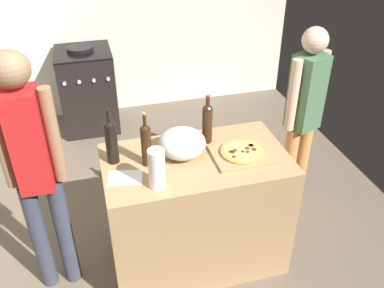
{
  "coord_description": "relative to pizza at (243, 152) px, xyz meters",
  "views": [
    {
      "loc": [
        -0.37,
        -1.58,
        2.47
      ],
      "look_at": [
        0.25,
        0.68,
        0.96
      ],
      "focal_mm": 39.01,
      "sensor_mm": 36.0,
      "label": 1
    }
  ],
  "objects": [
    {
      "name": "ground_plane",
      "position": [
        -0.55,
        1.06,
        -0.95
      ],
      "size": [
        4.26,
        3.78,
        0.02
      ],
      "primitive_type": "cube",
      "color": "#6B5B4C"
    },
    {
      "name": "counter",
      "position": [
        -0.31,
        0.05,
        -0.49
      ],
      "size": [
        1.23,
        0.7,
        0.91
      ],
      "primitive_type": "cube",
      "color": "tan",
      "rests_on": "ground_plane"
    },
    {
      "name": "wine_bottle_clear",
      "position": [
        -0.62,
        0.07,
        0.13
      ],
      "size": [
        0.07,
        0.07,
        0.37
      ],
      "color": "#331E0F",
      "rests_on": "counter"
    },
    {
      "name": "pizza",
      "position": [
        0.0,
        0.0,
        0.0
      ],
      "size": [
        0.29,
        0.29,
        0.03
      ],
      "color": "tan",
      "rests_on": "cutting_board"
    },
    {
      "name": "cutting_board",
      "position": [
        -0.0,
        -0.0,
        -0.02
      ],
      "size": [
        0.4,
        0.32,
        0.02
      ],
      "primitive_type": "cube",
      "color": "tan",
      "rests_on": "counter"
    },
    {
      "name": "wine_bottle_green",
      "position": [
        -0.83,
        0.16,
        0.14
      ],
      "size": [
        0.08,
        0.08,
        0.38
      ],
      "color": "black",
      "rests_on": "counter"
    },
    {
      "name": "person_in_stripes",
      "position": [
        -1.3,
        0.09,
        0.06
      ],
      "size": [
        0.36,
        0.21,
        1.73
      ],
      "color": "#383D4C",
      "rests_on": "ground_plane"
    },
    {
      "name": "stove",
      "position": [
        -0.93,
        2.3,
        -0.48
      ],
      "size": [
        0.59,
        0.62,
        0.95
      ],
      "color": "black",
      "rests_on": "ground_plane"
    },
    {
      "name": "person_in_red",
      "position": [
        0.67,
        0.43,
        -0.03
      ],
      "size": [
        0.36,
        0.27,
        1.59
      ],
      "color": "#D88C4C",
      "rests_on": "ground_plane"
    },
    {
      "name": "mixing_bowl",
      "position": [
        -0.38,
        0.11,
        0.06
      ],
      "size": [
        0.31,
        0.31,
        0.19
      ],
      "color": "#B2B2B7",
      "rests_on": "counter"
    },
    {
      "name": "wine_bottle_amber",
      "position": [
        -0.18,
        0.23,
        0.13
      ],
      "size": [
        0.07,
        0.07,
        0.35
      ],
      "color": "#331E0F",
      "rests_on": "counter"
    },
    {
      "name": "paper_towel_roll",
      "position": [
        -0.61,
        -0.17,
        0.1
      ],
      "size": [
        0.1,
        0.1,
        0.26
      ],
      "color": "white",
      "rests_on": "counter"
    },
    {
      "name": "kitchen_wall_rear",
      "position": [
        -0.55,
        2.7,
        0.36
      ],
      "size": [
        4.26,
        0.1,
        2.6
      ],
      "primitive_type": "cube",
      "color": "silver",
      "rests_on": "ground_plane"
    },
    {
      "name": "recipe_sheet",
      "position": [
        -0.78,
        -0.04,
        -0.03
      ],
      "size": [
        0.23,
        0.19,
        0.0
      ],
      "primitive_type": "cube",
      "rotation": [
        0.0,
        0.0,
        -0.18
      ],
      "color": "white",
      "rests_on": "counter"
    }
  ]
}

